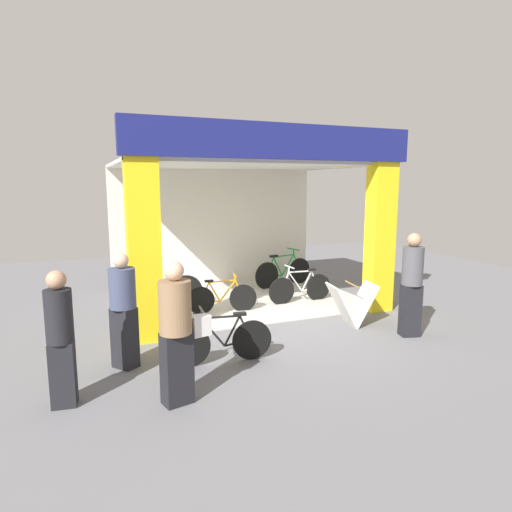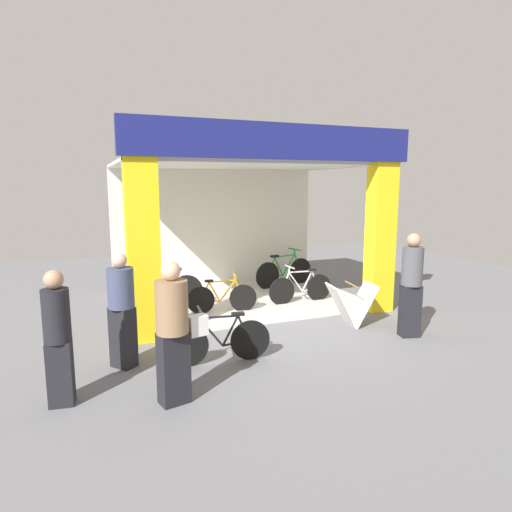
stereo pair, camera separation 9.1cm
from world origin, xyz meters
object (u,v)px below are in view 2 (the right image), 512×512
at_px(pedestrian_3, 411,283).
at_px(pedestrian_1, 122,308).
at_px(bicycle_inside_0, 301,288).
at_px(bicycle_inside_2, 222,298).
at_px(pedestrian_0, 174,330).
at_px(pedestrian_2, 58,337).
at_px(bicycle_inside_3, 284,272).
at_px(bicycle_inside_1, 163,289).
at_px(bicycle_parked_0, 220,341).
at_px(sandwich_board_sign, 351,305).

bearing_deg(pedestrian_3, pedestrian_1, 173.77).
height_order(bicycle_inside_0, pedestrian_1, pedestrian_1).
relative_size(bicycle_inside_2, pedestrian_0, 0.82).
distance_m(bicycle_inside_0, pedestrian_2, 5.66).
relative_size(pedestrian_2, pedestrian_3, 0.91).
distance_m(bicycle_inside_0, pedestrian_1, 4.54).
distance_m(bicycle_inside_0, pedestrian_3, 2.79).
xyz_separation_m(bicycle_inside_2, pedestrian_1, (-2.12, -2.04, 0.54)).
xyz_separation_m(pedestrian_0, pedestrian_1, (-0.46, 1.33, -0.05)).
bearing_deg(bicycle_inside_0, pedestrian_1, -151.83).
bearing_deg(pedestrian_3, bicycle_inside_0, 104.99).
bearing_deg(bicycle_inside_3, pedestrian_3, -84.92).
bearing_deg(pedestrian_2, pedestrian_0, -19.88).
distance_m(bicycle_inside_1, bicycle_parked_0, 3.35).
xyz_separation_m(bicycle_inside_0, pedestrian_2, (-4.77, -3.00, 0.50)).
bearing_deg(bicycle_inside_0, pedestrian_3, -75.01).
relative_size(bicycle_inside_2, bicycle_inside_3, 0.83).
relative_size(pedestrian_0, pedestrian_1, 1.04).
xyz_separation_m(pedestrian_1, pedestrian_3, (4.68, -0.51, 0.07)).
distance_m(bicycle_inside_1, pedestrian_0, 4.36).
bearing_deg(pedestrian_1, bicycle_inside_1, 69.61).
relative_size(bicycle_inside_2, pedestrian_2, 0.87).
relative_size(bicycle_inside_0, pedestrian_2, 0.94).
distance_m(bicycle_inside_1, bicycle_inside_2, 1.37).
bearing_deg(bicycle_inside_2, bicycle_inside_1, 138.53).
bearing_deg(bicycle_inside_1, sandwich_board_sign, -40.58).
distance_m(bicycle_inside_3, pedestrian_3, 4.23).
bearing_deg(bicycle_parked_0, bicycle_inside_2, 71.71).
distance_m(bicycle_inside_3, sandwich_board_sign, 3.29).
distance_m(bicycle_inside_0, bicycle_parked_0, 3.66).
distance_m(bicycle_inside_1, pedestrian_3, 5.01).
bearing_deg(pedestrian_2, bicycle_inside_2, 44.97).
bearing_deg(pedestrian_0, bicycle_inside_2, 63.80).
height_order(bicycle_inside_1, pedestrian_0, pedestrian_0).
height_order(pedestrian_1, pedestrian_2, pedestrian_1).
bearing_deg(sandwich_board_sign, pedestrian_0, -154.77).
xyz_separation_m(bicycle_inside_0, sandwich_board_sign, (0.12, -1.75, 0.06)).
relative_size(bicycle_inside_3, sandwich_board_sign, 1.84).
bearing_deg(pedestrian_0, bicycle_parked_0, 47.67).
xyz_separation_m(bicycle_inside_1, bicycle_parked_0, (0.22, -3.34, -0.04)).
bearing_deg(bicycle_inside_3, pedestrian_2, -138.33).
xyz_separation_m(sandwich_board_sign, pedestrian_2, (-4.89, -1.26, 0.44)).
xyz_separation_m(pedestrian_0, pedestrian_3, (4.21, 0.82, 0.02)).
bearing_deg(bicycle_parked_0, sandwich_board_sign, 15.54).
bearing_deg(bicycle_inside_2, bicycle_inside_0, 2.62).
relative_size(bicycle_inside_1, pedestrian_0, 0.96).
height_order(bicycle_parked_0, pedestrian_1, pedestrian_1).
relative_size(pedestrian_0, pedestrian_3, 0.97).
bearing_deg(pedestrian_0, sandwich_board_sign, 25.23).
bearing_deg(bicycle_inside_1, pedestrian_2, -116.34).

